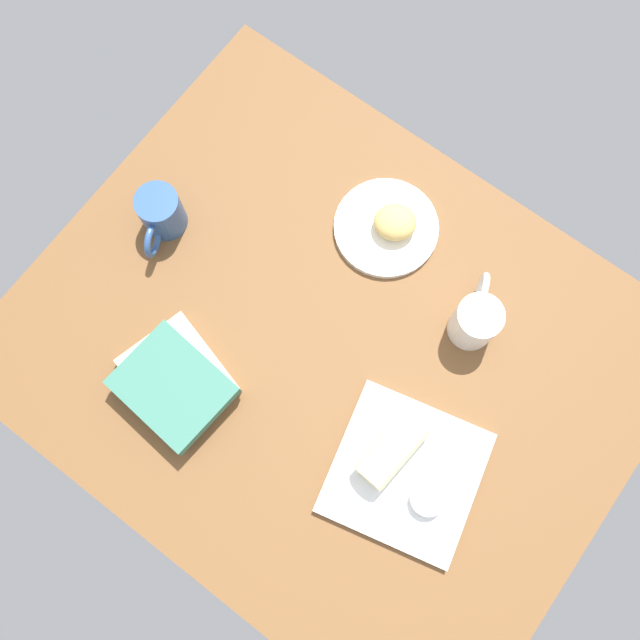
# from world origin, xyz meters

# --- Properties ---
(dining_table) EXTENTS (1.10, 0.90, 0.04)m
(dining_table) POSITION_xyz_m (0.00, 0.00, 0.02)
(dining_table) COLOR brown
(dining_table) RESTS_ON ground
(round_plate) EXTENTS (0.20, 0.20, 0.01)m
(round_plate) POSITION_xyz_m (-0.06, 0.25, 0.05)
(round_plate) COLOR white
(round_plate) RESTS_ON dining_table
(scone_pastry) EXTENTS (0.11, 0.10, 0.05)m
(scone_pastry) POSITION_xyz_m (-0.04, 0.26, 0.08)
(scone_pastry) COLOR tan
(scone_pastry) RESTS_ON round_plate
(square_plate) EXTENTS (0.29, 0.29, 0.02)m
(square_plate) POSITION_xyz_m (0.23, -0.10, 0.05)
(square_plate) COLOR white
(square_plate) RESTS_ON dining_table
(sauce_cup) EXTENTS (0.06, 0.06, 0.02)m
(sauce_cup) POSITION_xyz_m (0.28, -0.11, 0.07)
(sauce_cup) COLOR silver
(sauce_cup) RESTS_ON square_plate
(breakfast_wrap) EXTENTS (0.07, 0.14, 0.06)m
(breakfast_wrap) POSITION_xyz_m (0.19, -0.08, 0.09)
(breakfast_wrap) COLOR beige
(breakfast_wrap) RESTS_ON square_plate
(book_stack) EXTENTS (0.22, 0.20, 0.06)m
(book_stack) POSITION_xyz_m (-0.18, -0.21, 0.07)
(book_stack) COLOR beige
(book_stack) RESTS_ON dining_table
(coffee_mug) EXTENTS (0.08, 0.13, 0.10)m
(coffee_mug) POSITION_xyz_m (0.18, 0.19, 0.09)
(coffee_mug) COLOR white
(coffee_mug) RESTS_ON dining_table
(second_mug) EXTENTS (0.08, 0.13, 0.09)m
(second_mug) POSITION_xyz_m (-0.40, 0.01, 0.09)
(second_mug) COLOR #2D518C
(second_mug) RESTS_ON dining_table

